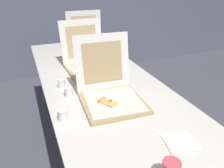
# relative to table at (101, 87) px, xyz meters

# --- Properties ---
(table) EXTENTS (0.86, 2.48, 0.75)m
(table) POSITION_rel_table_xyz_m (0.00, 0.00, 0.00)
(table) COLOR silver
(table) RESTS_ON ground
(pizza_box_front) EXTENTS (0.41, 0.48, 0.40)m
(pizza_box_front) POSITION_rel_table_xyz_m (-0.04, -0.30, 0.10)
(pizza_box_front) COLOR tan
(pizza_box_front) RESTS_ON table
(pizza_box_middle) EXTENTS (0.41, 0.47, 0.40)m
(pizza_box_middle) POSITION_rel_table_xyz_m (-0.01, 0.27, 0.10)
(pizza_box_middle) COLOR tan
(pizza_box_middle) RESTS_ON table
(pizza_box_back) EXTENTS (0.40, 0.41, 0.41)m
(pizza_box_back) POSITION_rel_table_xyz_m (0.13, 0.80, 0.10)
(pizza_box_back) COLOR tan
(pizza_box_back) RESTS_ON table
(cup_white_mid) EXTENTS (0.05, 0.05, 0.06)m
(cup_white_mid) POSITION_rel_table_xyz_m (-0.30, 0.02, 0.08)
(cup_white_mid) COLOR white
(cup_white_mid) RESTS_ON table
(cup_white_near_center) EXTENTS (0.05, 0.05, 0.06)m
(cup_white_near_center) POSITION_rel_table_xyz_m (-0.28, -0.14, 0.08)
(cup_white_near_center) COLOR white
(cup_white_near_center) RESTS_ON table
(cup_white_near_left) EXTENTS (0.05, 0.05, 0.06)m
(cup_white_near_left) POSITION_rel_table_xyz_m (-0.37, -0.40, 0.08)
(cup_white_near_left) COLOR white
(cup_white_near_left) RESTS_ON table
(napkin_pile) EXTENTS (0.17, 0.17, 0.01)m
(napkin_pile) POSITION_rel_table_xyz_m (0.13, -0.82, 0.05)
(napkin_pile) COLOR white
(napkin_pile) RESTS_ON table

